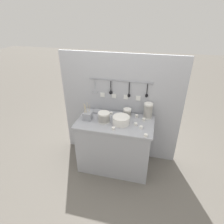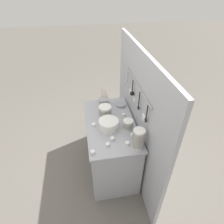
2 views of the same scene
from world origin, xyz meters
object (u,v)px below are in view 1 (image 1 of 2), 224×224
cup_by_caddy (136,124)px  cup_mid_row (141,127)px  bowl_stack_nested_right (148,111)px  steel_mixing_bowl (97,111)px  bowl_stack_wide_centre (104,117)px  plate_stack (121,120)px  cup_edge_far (111,113)px  cup_centre (137,116)px  cup_front_left (113,129)px  cutlery_caddy (88,116)px  cup_front_right (144,120)px  bowl_stack_back_corner (127,113)px  cup_beside_plates (146,135)px

cup_by_caddy → cup_mid_row: bearing=-39.0°
bowl_stack_nested_right → steel_mixing_bowl: (-0.81, -0.02, -0.10)m
bowl_stack_wide_centre → plate_stack: bowl_stack_wide_centre is taller
bowl_stack_wide_centre → plate_stack: (0.26, 0.01, -0.02)m
cup_edge_far → cup_centre: size_ratio=1.00×
plate_stack → cup_mid_row: plate_stack is taller
cup_front_left → cup_edge_far: bearing=107.8°
cup_front_left → cup_by_caddy: (0.29, 0.19, 0.00)m
cutlery_caddy → cup_centre: cutlery_caddy is taller
steel_mixing_bowl → cup_front_left: bearing=-48.6°
steel_mixing_bowl → cup_mid_row: size_ratio=2.86×
cutlery_caddy → cup_centre: 0.75m
bowl_stack_nested_right → cup_front_right: bearing=-112.9°
bowl_stack_back_corner → cup_beside_plates: bowl_stack_back_corner is taller
cup_edge_far → cup_centre: 0.40m
cup_centre → cutlery_caddy: bearing=-161.7°
cup_front_right → bowl_stack_wide_centre: bearing=-163.7°
bowl_stack_back_corner → cup_centre: (0.15, 0.02, -0.05)m
bowl_stack_back_corner → cup_mid_row: size_ratio=2.69×
cup_beside_plates → cup_by_caddy: 0.29m
cup_beside_plates → cup_centre: bearing=110.3°
bowl_stack_back_corner → cup_centre: bearing=6.0°
bowl_stack_wide_centre → cup_beside_plates: size_ratio=3.54×
bowl_stack_back_corner → bowl_stack_nested_right: (0.31, 0.04, 0.06)m
cutlery_caddy → cup_centre: (0.71, 0.24, -0.04)m
cup_front_left → cup_front_right: size_ratio=1.00×
bowl_stack_nested_right → cup_front_left: size_ratio=5.04×
bowl_stack_wide_centre → cup_edge_far: 0.25m
plate_stack → cup_centre: bearing=51.7°
bowl_stack_back_corner → cup_by_caddy: bowl_stack_back_corner is taller
bowl_stack_back_corner → cutlery_caddy: cutlery_caddy is taller
bowl_stack_back_corner → bowl_stack_nested_right: bowl_stack_nested_right is taller
cup_front_left → bowl_stack_wide_centre: bearing=136.6°
cup_front_left → cup_beside_plates: (0.45, -0.05, 0.00)m
plate_stack → cup_beside_plates: 0.45m
steel_mixing_bowl → cup_front_right: cup_front_right is taller
plate_stack → bowl_stack_back_corner: bearing=78.1°
plate_stack → cup_centre: plate_stack is taller
plate_stack → cup_centre: 0.32m
plate_stack → cutlery_caddy: cutlery_caddy is taller
cup_mid_row → cup_front_right: (0.02, 0.22, 0.00)m
steel_mixing_bowl → cup_by_caddy: (0.66, -0.24, 0.00)m
cup_centre → cup_by_caddy: (0.02, -0.24, 0.00)m
bowl_stack_back_corner → cup_mid_row: bearing=-49.8°
bowl_stack_back_corner → bowl_stack_nested_right: bearing=6.6°
bowl_stack_nested_right → cup_mid_row: 0.35m
bowl_stack_nested_right → cup_beside_plates: bowl_stack_nested_right is taller
bowl_stack_back_corner → bowl_stack_wide_centre: size_ratio=0.76×
steel_mixing_bowl → cutlery_caddy: size_ratio=0.51×
cup_front_right → cup_by_caddy: same height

